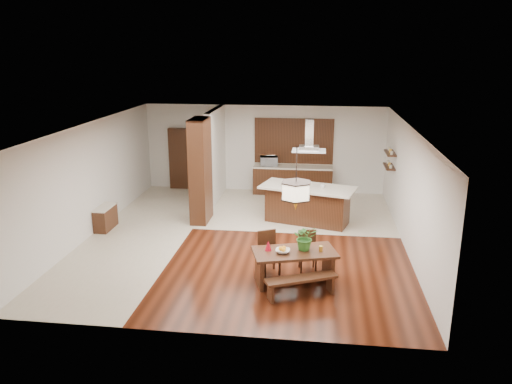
# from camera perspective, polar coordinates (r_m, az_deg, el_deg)

# --- Properties ---
(room_shell) EXTENTS (9.00, 9.04, 2.92)m
(room_shell) POSITION_cam_1_polar(r_m,az_deg,el_deg) (12.29, -1.39, 3.69)
(room_shell) COLOR #331309
(room_shell) RESTS_ON ground
(tile_hallway) EXTENTS (2.50, 9.00, 0.01)m
(tile_hallway) POSITION_cam_1_polar(r_m,az_deg,el_deg) (13.56, -12.94, -4.60)
(tile_hallway) COLOR beige
(tile_hallway) RESTS_ON ground
(tile_kitchen) EXTENTS (5.50, 4.00, 0.01)m
(tile_kitchen) POSITION_cam_1_polar(r_m,az_deg,el_deg) (15.13, 4.76, -2.03)
(tile_kitchen) COLOR beige
(tile_kitchen) RESTS_ON ground
(soffit_band) EXTENTS (8.00, 9.00, 0.02)m
(soffit_band) POSITION_cam_1_polar(r_m,az_deg,el_deg) (12.14, -1.42, 7.48)
(soffit_band) COLOR #412610
(soffit_band) RESTS_ON room_shell
(partition_pier) EXTENTS (0.45, 1.00, 2.90)m
(partition_pier) POSITION_cam_1_polar(r_m,az_deg,el_deg) (13.84, -6.38, 2.42)
(partition_pier) COLOR black
(partition_pier) RESTS_ON ground
(partition_stub) EXTENTS (0.18, 2.40, 2.90)m
(partition_stub) POSITION_cam_1_polar(r_m,az_deg,el_deg) (15.84, -4.62, 4.22)
(partition_stub) COLOR silver
(partition_stub) RESTS_ON ground
(hallway_console) EXTENTS (0.37, 0.88, 0.63)m
(hallway_console) POSITION_cam_1_polar(r_m,az_deg,el_deg) (14.02, -16.82, -2.85)
(hallway_console) COLOR black
(hallway_console) RESTS_ON ground
(hallway_doorway) EXTENTS (1.10, 0.20, 2.10)m
(hallway_doorway) POSITION_cam_1_polar(r_m,az_deg,el_deg) (17.27, -8.09, 3.76)
(hallway_doorway) COLOR black
(hallway_doorway) RESTS_ON ground
(rear_counter) EXTENTS (2.60, 0.62, 0.95)m
(rear_counter) POSITION_cam_1_polar(r_m,az_deg,el_deg) (16.64, 4.21, 1.37)
(rear_counter) COLOR black
(rear_counter) RESTS_ON ground
(kitchen_window) EXTENTS (2.60, 0.08, 1.50)m
(kitchen_window) POSITION_cam_1_polar(r_m,az_deg,el_deg) (16.61, 4.35, 5.85)
(kitchen_window) COLOR brown
(kitchen_window) RESTS_ON room_shell
(shelf_lower) EXTENTS (0.26, 0.90, 0.04)m
(shelf_lower) POSITION_cam_1_polar(r_m,az_deg,el_deg) (14.99, 14.98, 2.83)
(shelf_lower) COLOR black
(shelf_lower) RESTS_ON room_shell
(shelf_upper) EXTENTS (0.26, 0.90, 0.04)m
(shelf_upper) POSITION_cam_1_polar(r_m,az_deg,el_deg) (14.90, 15.09, 4.33)
(shelf_upper) COLOR black
(shelf_upper) RESTS_ON room_shell
(dining_table) EXTENTS (1.86, 1.28, 0.70)m
(dining_table) POSITION_cam_1_polar(r_m,az_deg,el_deg) (10.41, 4.40, -7.69)
(dining_table) COLOR black
(dining_table) RESTS_ON ground
(dining_bench) EXTENTS (1.45, 0.89, 0.41)m
(dining_bench) POSITION_cam_1_polar(r_m,az_deg,el_deg) (10.01, 5.17, -10.73)
(dining_bench) COLOR black
(dining_bench) RESTS_ON ground
(dining_chair_left) EXTENTS (0.55, 0.55, 0.93)m
(dining_chair_left) POSITION_cam_1_polar(r_m,az_deg,el_deg) (10.82, 1.57, -7.00)
(dining_chair_left) COLOR black
(dining_chair_left) RESTS_ON ground
(dining_chair_right) EXTENTS (0.45, 0.45, 0.89)m
(dining_chair_right) POSITION_cam_1_polar(r_m,az_deg,el_deg) (11.00, 5.94, -6.81)
(dining_chair_right) COLOR black
(dining_chair_right) RESTS_ON ground
(pendant_lantern) EXTENTS (0.64, 0.64, 1.31)m
(pendant_lantern) POSITION_cam_1_polar(r_m,az_deg,el_deg) (9.84, 4.62, 1.54)
(pendant_lantern) COLOR #FFE7C3
(pendant_lantern) RESTS_ON room_shell
(foliage_plant) EXTENTS (0.55, 0.50, 0.54)m
(foliage_plant) POSITION_cam_1_polar(r_m,az_deg,el_deg) (10.33, 5.65, -5.18)
(foliage_plant) COLOR #2E6B23
(foliage_plant) RESTS_ON dining_table
(fruit_bowl) EXTENTS (0.30, 0.30, 0.07)m
(fruit_bowl) POSITION_cam_1_polar(r_m,az_deg,el_deg) (10.23, 3.07, -6.74)
(fruit_bowl) COLOR #BFB5A7
(fruit_bowl) RESTS_ON dining_table
(napkin_cone) EXTENTS (0.16, 0.16, 0.22)m
(napkin_cone) POSITION_cam_1_polar(r_m,az_deg,el_deg) (10.30, 1.41, -6.13)
(napkin_cone) COLOR red
(napkin_cone) RESTS_ON dining_table
(gold_ornament) EXTENTS (0.09, 0.09, 0.11)m
(gold_ornament) POSITION_cam_1_polar(r_m,az_deg,el_deg) (10.37, 7.42, -6.43)
(gold_ornament) COLOR gold
(gold_ornament) RESTS_ON dining_table
(kitchen_island) EXTENTS (2.76, 1.76, 1.06)m
(kitchen_island) POSITION_cam_1_polar(r_m,az_deg,el_deg) (13.92, 5.89, -1.37)
(kitchen_island) COLOR black
(kitchen_island) RESTS_ON ground
(range_hood) EXTENTS (0.90, 0.55, 0.87)m
(range_hood) POSITION_cam_1_polar(r_m,az_deg,el_deg) (13.47, 6.12, 6.46)
(range_hood) COLOR silver
(range_hood) RESTS_ON room_shell
(island_cup) EXTENTS (0.15, 0.15, 0.10)m
(island_cup) POSITION_cam_1_polar(r_m,az_deg,el_deg) (13.64, 7.65, 0.68)
(island_cup) COLOR silver
(island_cup) RESTS_ON kitchen_island
(microwave) EXTENTS (0.62, 0.47, 0.31)m
(microwave) POSITION_cam_1_polar(r_m,az_deg,el_deg) (16.52, 1.48, 3.55)
(microwave) COLOR silver
(microwave) RESTS_ON rear_counter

